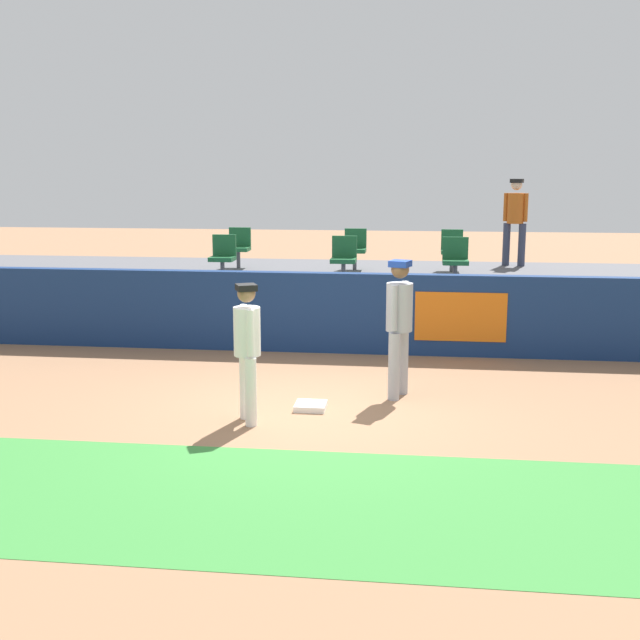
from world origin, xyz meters
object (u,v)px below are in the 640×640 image
(seat_back_center, at_px, (355,247))
(seat_front_left, at_px, (223,255))
(seat_front_right, at_px, (455,258))
(player_runner_visitor, at_px, (399,319))
(spectator_hooded, at_px, (515,216))
(player_fielder_home, at_px, (247,343))
(seat_back_left, at_px, (239,245))
(first_base, at_px, (311,406))
(seat_front_center, at_px, (344,256))
(seat_back_right, at_px, (452,248))

(seat_back_center, bearing_deg, seat_front_left, -142.60)
(seat_front_right, bearing_deg, seat_back_center, 137.72)
(player_runner_visitor, xyz_separation_m, spectator_hooded, (2.27, 6.90, 0.99))
(player_fielder_home, height_order, seat_back_center, seat_back_center)
(seat_front_right, distance_m, seat_back_left, 4.79)
(first_base, height_order, player_runner_visitor, player_runner_visitor)
(player_runner_visitor, height_order, seat_front_center, player_runner_visitor)
(first_base, distance_m, seat_back_right, 7.03)
(seat_front_center, bearing_deg, spectator_hooded, 40.00)
(seat_front_right, height_order, spectator_hooded, spectator_hooded)
(seat_front_right, relative_size, seat_front_left, 1.00)
(seat_front_right, distance_m, seat_front_left, 4.33)
(player_fielder_home, relative_size, seat_front_left, 2.06)
(seat_front_left, xyz_separation_m, seat_back_right, (4.34, 1.80, -0.00))
(first_base, bearing_deg, seat_front_left, 115.86)
(seat_front_center, bearing_deg, seat_back_left, 143.03)
(seat_back_right, bearing_deg, seat_back_center, 179.99)
(first_base, bearing_deg, seat_back_right, 72.85)
(player_runner_visitor, distance_m, seat_front_left, 5.31)
(player_runner_visitor, xyz_separation_m, seat_back_left, (-3.53, 5.84, 0.39))
(seat_front_center, xyz_separation_m, seat_back_right, (2.05, 1.80, -0.00))
(player_runner_visitor, bearing_deg, seat_back_center, -151.03)
(seat_back_left, bearing_deg, seat_front_left, -86.79)
(first_base, height_order, seat_front_left, seat_front_left)
(first_base, xyz_separation_m, seat_front_center, (-0.02, 4.77, 1.45))
(seat_front_center, height_order, spectator_hooded, spectator_hooded)
(seat_front_center, distance_m, spectator_hooded, 4.48)
(player_fielder_home, bearing_deg, seat_front_left, 172.10)
(first_base, relative_size, player_fielder_home, 0.23)
(seat_front_center, bearing_deg, seat_front_right, 0.00)
(seat_back_right, bearing_deg, spectator_hooded, 37.92)
(seat_front_right, distance_m, seat_back_center, 2.68)
(player_fielder_home, relative_size, seat_front_center, 2.06)
(player_runner_visitor, bearing_deg, seat_back_left, -130.31)
(player_runner_visitor, distance_m, spectator_hooded, 7.33)
(player_runner_visitor, relative_size, seat_front_center, 2.25)
(first_base, distance_m, seat_back_center, 6.73)
(player_fielder_home, relative_size, seat_back_center, 2.06)
(player_runner_visitor, distance_m, seat_front_right, 4.16)
(seat_back_center, height_order, seat_back_right, same)
(seat_front_right, relative_size, seat_front_center, 1.00)
(player_fielder_home, bearing_deg, seat_front_center, 148.26)
(seat_front_right, xyz_separation_m, spectator_hooded, (1.36, 2.86, 0.60))
(seat_front_left, relative_size, seat_back_left, 1.00)
(seat_back_center, bearing_deg, seat_back_right, -0.01)
(player_fielder_home, xyz_separation_m, player_runner_visitor, (1.81, 1.35, 0.10))
(seat_front_right, relative_size, seat_back_right, 1.00)
(first_base, relative_size, seat_back_left, 0.48)
(seat_back_left, bearing_deg, seat_back_right, -0.00)
(seat_back_center, height_order, spectator_hooded, spectator_hooded)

